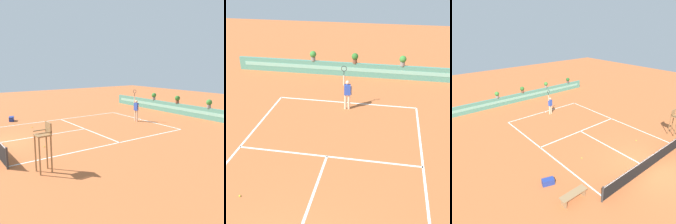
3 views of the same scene
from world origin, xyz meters
TOP-DOWN VIEW (x-y plane):
  - ground_plane at (0.00, 6.00)m, footprint 60.00×60.00m
  - court_lines at (0.00, 6.72)m, footprint 8.32×11.94m
  - net at (0.00, 0.00)m, footprint 8.92×0.10m
  - back_wall_barrier at (0.00, 16.39)m, footprint 18.00×0.21m
  - umpire_chair at (5.61, 1.26)m, footprint 0.60×0.60m
  - bench_courtside at (-5.51, 1.01)m, footprint 1.60×0.44m
  - gear_bag at (-5.85, 2.83)m, footprint 0.78×0.56m
  - tennis_player at (0.17, 11.09)m, footprint 0.62×0.27m
  - tennis_ball_near_baseline at (-2.61, 3.44)m, footprint 0.07×0.07m
  - tennis_ball_mid_court at (2.35, 2.47)m, footprint 0.07×0.07m
  - potted_plant_right at (3.26, 16.39)m, footprint 0.48×0.48m
  - potted_plant_centre at (-0.10, 16.39)m, footprint 0.48×0.48m
  - potted_plant_left at (-3.18, 16.39)m, footprint 0.48×0.48m
  - potted_plant_far_right at (6.87, 16.39)m, footprint 0.48×0.48m

SIDE VIEW (x-z plane):
  - ground_plane at x=0.00m, z-range 0.00..0.00m
  - court_lines at x=0.00m, z-range 0.00..0.01m
  - tennis_ball_near_baseline at x=-2.61m, z-range 0.00..0.07m
  - tennis_ball_mid_court at x=2.35m, z-range 0.00..0.07m
  - gear_bag at x=-5.85m, z-range 0.00..0.36m
  - bench_courtside at x=-5.51m, z-range 0.12..0.63m
  - back_wall_barrier at x=0.00m, z-range 0.00..1.00m
  - net at x=0.00m, z-range 0.01..1.01m
  - tennis_player at x=0.17m, z-range -0.24..2.34m
  - umpire_chair at x=5.61m, z-range 0.27..2.41m
  - potted_plant_right at x=3.26m, z-range 1.05..1.78m
  - potted_plant_centre at x=-0.10m, z-range 1.05..1.78m
  - potted_plant_left at x=-3.18m, z-range 1.05..1.78m
  - potted_plant_far_right at x=6.87m, z-range 1.05..1.78m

